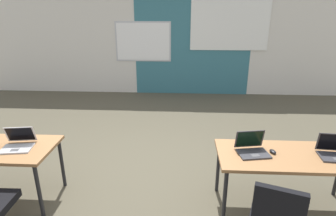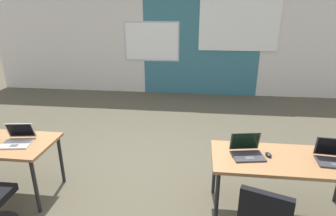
% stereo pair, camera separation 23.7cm
% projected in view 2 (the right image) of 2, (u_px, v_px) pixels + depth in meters
% --- Properties ---
extents(ground_plane, '(24.00, 24.00, 0.00)m').
position_uv_depth(ground_plane, '(141.00, 174.00, 3.96)').
color(ground_plane, '#4C4738').
extents(back_wall_assembly, '(10.00, 0.27, 2.80)m').
position_uv_depth(back_wall_assembly, '(173.00, 41.00, 7.39)').
color(back_wall_assembly, silver).
rests_on(back_wall_assembly, ground).
extents(desk_near_right, '(1.60, 0.70, 0.72)m').
position_uv_depth(desk_near_right, '(286.00, 163.00, 2.98)').
color(desk_near_right, olive).
rests_on(desk_near_right, ground).
extents(laptop_near_right_end, '(0.35, 0.30, 0.24)m').
position_uv_depth(laptop_near_right_end, '(333.00, 157.00, 2.89)').
color(laptop_near_right_end, '#333338').
rests_on(laptop_near_right_end, desk_near_right).
extents(laptop_near_left_inner, '(0.37, 0.36, 0.23)m').
position_uv_depth(laptop_near_left_inner, '(18.00, 139.00, 3.29)').
color(laptop_near_left_inner, '#B7B7BC').
rests_on(laptop_near_left_inner, desk_near_left).
extents(laptop_near_right_inner, '(0.37, 0.33, 0.23)m').
position_uv_depth(laptop_near_right_inner, '(247.00, 151.00, 3.01)').
color(laptop_near_right_inner, '#333338').
rests_on(laptop_near_right_inner, desk_near_right).
extents(mouse_near_right_inner, '(0.08, 0.11, 0.03)m').
position_uv_depth(mouse_near_right_inner, '(269.00, 155.00, 3.00)').
color(mouse_near_right_inner, black).
rests_on(mouse_near_right_inner, desk_near_right).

